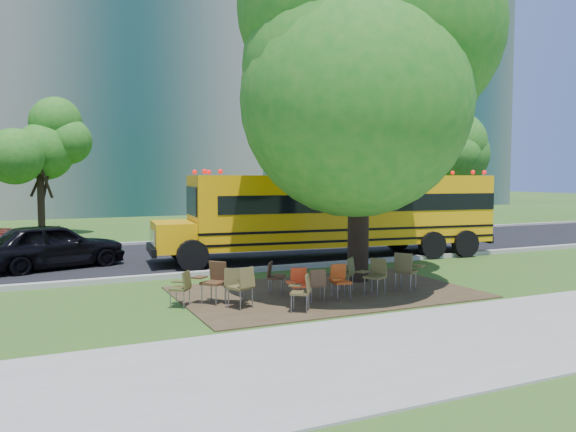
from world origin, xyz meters
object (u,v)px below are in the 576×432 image
main_tree (360,75)px  black_car (52,246)px  chair_11 (346,271)px  chair_4 (318,282)px  chair_5 (339,278)px  chair_2 (303,289)px  chair_8 (182,285)px  chair_9 (214,278)px  chair_0 (243,283)px  chair_1 (235,282)px  school_bus (341,210)px  chair_3 (298,282)px  chair_7 (406,268)px  chair_10 (274,275)px  chair_6 (375,273)px

main_tree → black_car: 10.42m
main_tree → chair_11: 5.16m
chair_4 → chair_5: bearing=12.6°
chair_2 → chair_8: size_ratio=1.03×
chair_8 → chair_5: bearing=-66.7°
chair_9 → chair_0: bearing=169.0°
chair_5 → chair_9: (-2.72, 0.82, 0.08)m
chair_0 → chair_11: chair_0 is taller
chair_1 → chair_5: size_ratio=1.02×
school_bus → chair_3: 7.28m
chair_1 → black_car: (-3.46, 6.86, 0.20)m
main_tree → chair_8: bearing=-169.2°
chair_3 → chair_7: (2.93, -0.00, 0.12)m
chair_7 → chair_9: 4.72m
chair_9 → black_car: 7.25m
chair_9 → chair_10: (1.62, 0.38, -0.10)m
chair_4 → chair_11: 1.36m
chair_7 → chair_8: (-5.37, 0.70, -0.11)m
chair_8 → chair_9: 0.72m
chair_3 → chair_6: chair_6 is taller
chair_0 → chair_6: chair_0 is taller
black_car → chair_11: bearing=-153.2°
chair_1 → chair_2: (1.03, -1.26, -0.01)m
chair_8 → school_bus: bearing=-17.3°
chair_3 → chair_11: (1.58, 0.57, 0.04)m
chair_3 → chair_11: bearing=-143.3°
school_bus → chair_2: school_bus is taller
main_tree → chair_6: bearing=-108.9°
school_bus → chair_10: bearing=-128.2°
chair_0 → chair_9: 0.86m
chair_9 → chair_3: bearing=-151.8°
chair_0 → black_car: size_ratio=0.22×
chair_1 → chair_2: chair_1 is taller
chair_2 → chair_7: bearing=-41.1°
chair_0 → chair_8: chair_0 is taller
chair_0 → chair_3: 1.33m
chair_1 → chair_7: (4.26, -0.42, 0.08)m
chair_6 → chair_11: 0.73m
chair_1 → black_car: black_car is taller
chair_3 → chair_4: 0.44m
chair_3 → chair_6: size_ratio=0.89×
chair_0 → chair_10: chair_0 is taller
chair_1 → chair_2: 1.62m
chair_1 → chair_3: size_ratio=1.07×
chair_7 → chair_9: (-4.66, 0.71, -0.02)m
chair_2 → chair_9: (-1.43, 1.55, 0.08)m
main_tree → chair_3: main_tree is taller
school_bus → black_car: (-9.19, 1.60, -0.94)m
chair_11 → black_car: (-6.37, 6.71, 0.19)m
chair_0 → chair_5: 2.31m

